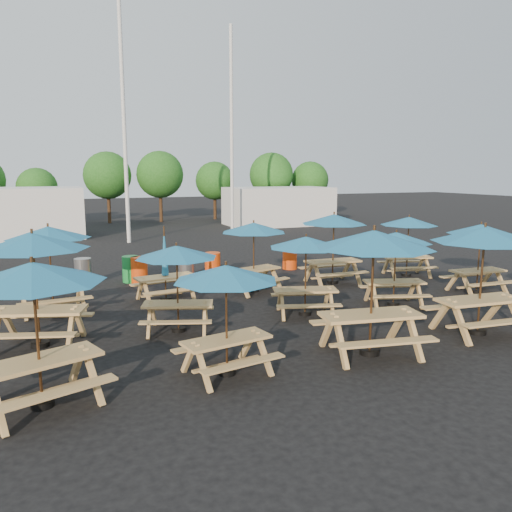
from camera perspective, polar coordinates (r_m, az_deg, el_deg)
name	(u,v)px	position (r m, az deg, el deg)	size (l,w,h in m)	color
ground	(276,302)	(14.27, 2.33, -5.29)	(120.00, 120.00, 0.00)	black
picnic_unit_0	(33,281)	(8.28, -24.13, -2.60)	(2.76, 2.76, 2.35)	tan
picnic_unit_1	(33,248)	(11.23, -24.15, 0.88)	(2.86, 2.86, 2.45)	tan
picnic_unit_2	(49,237)	(13.97, -22.62, 1.99)	(2.32, 2.32, 2.30)	tan
picnic_unit_3	(226,279)	(8.88, -3.44, -2.64)	(2.21, 2.21, 2.06)	tan
picnic_unit_4	(177,256)	(11.46, -9.06, -0.05)	(2.41, 2.41, 2.04)	tan
picnic_unit_5	(165,270)	(14.48, -10.34, -1.62)	(1.88, 1.69, 2.16)	tan
picnic_unit_6	(374,246)	(10.06, 13.30, 1.12)	(2.75, 2.75, 2.57)	tan
picnic_unit_7	(306,246)	(12.71, 5.74, 1.09)	(2.41, 2.41, 2.07)	tan
picnic_unit_8	(254,231)	(15.19, -0.27, 2.84)	(2.49, 2.49, 2.16)	tan
picnic_unit_9	(484,241)	(12.18, 24.64, 1.61)	(2.51, 2.51, 2.49)	tan
picnic_unit_10	(396,241)	(14.12, 15.72, 1.61)	(2.41, 2.41, 2.06)	tan
picnic_unit_11	(334,223)	(16.50, 8.89, 3.75)	(2.24, 2.24, 2.32)	tan
picnic_unit_13	(481,233)	(16.49, 24.30, 2.42)	(2.09, 2.09, 2.13)	tan
picnic_unit_14	(409,224)	(18.29, 17.07, 3.48)	(2.43, 2.43, 2.13)	tan
waste_bin_0	(83,272)	(17.28, -19.14, -1.70)	(0.55, 0.55, 0.88)	gray
waste_bin_1	(139,270)	(17.02, -13.19, -1.58)	(0.55, 0.55, 0.88)	#EB430D
waste_bin_2	(131,269)	(17.28, -14.14, -1.45)	(0.55, 0.55, 0.88)	#198B37
waste_bin_3	(186,266)	(17.38, -7.98, -1.19)	(0.55, 0.55, 0.88)	gray
waste_bin_4	(213,265)	(17.56, -4.98, -1.02)	(0.55, 0.55, 0.88)	#EB430D
waste_bin_5	(290,258)	(19.03, 3.88, -0.18)	(0.55, 0.55, 0.88)	#EB430D
mast_0	(124,125)	(26.87, -14.84, 14.29)	(0.20, 0.20, 12.00)	silver
mast_1	(232,132)	(30.40, -2.81, 14.01)	(0.20, 0.20, 12.00)	silver
event_tent_0	(5,214)	(30.65, -26.74, 4.35)	(8.00, 4.00, 2.80)	silver
event_tent_1	(278,206)	(34.89, 2.56, 5.72)	(7.00, 4.00, 2.60)	silver
tree_2	(37,188)	(36.16, -23.74, 7.16)	(2.59, 2.59, 3.93)	#382314
tree_3	(107,175)	(37.43, -16.61, 8.82)	(3.36, 3.36, 5.09)	#382314
tree_4	(160,175)	(37.55, -10.93, 9.13)	(3.41, 3.41, 5.17)	#382314
tree_5	(215,181)	(39.08, -4.75, 8.56)	(2.94, 2.94, 4.45)	#382314
tree_6	(271,175)	(38.87, 1.77, 9.26)	(3.38, 3.38, 5.13)	#382314
tree_7	(310,180)	(40.42, 6.18, 8.60)	(2.95, 2.95, 4.48)	#382314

